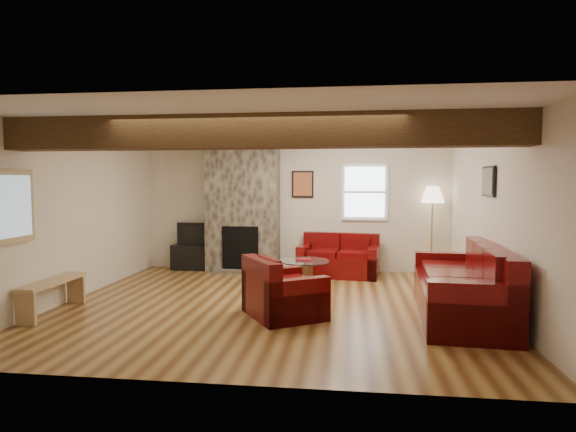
% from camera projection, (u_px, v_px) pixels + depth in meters
% --- Properties ---
extents(room, '(8.00, 8.00, 8.00)m').
position_uv_depth(room, '(274.00, 217.00, 6.77)').
color(room, brown).
rests_on(room, ground).
extents(floor, '(6.00, 6.00, 0.00)m').
position_uv_depth(floor, '(274.00, 304.00, 6.86)').
color(floor, brown).
rests_on(floor, ground).
extents(oak_beam, '(6.00, 0.36, 0.38)m').
position_uv_depth(oak_beam, '(257.00, 132.00, 5.46)').
color(oak_beam, black).
rests_on(oak_beam, room).
extents(chimney_breast, '(1.40, 0.67, 2.50)m').
position_uv_depth(chimney_breast, '(243.00, 209.00, 9.36)').
color(chimney_breast, '#322D27').
rests_on(chimney_breast, floor).
extents(back_window, '(0.90, 0.08, 1.10)m').
position_uv_depth(back_window, '(365.00, 192.00, 9.26)').
color(back_window, white).
rests_on(back_window, room).
extents(hatch_window, '(0.08, 1.00, 0.90)m').
position_uv_depth(hatch_window, '(5.00, 207.00, 5.64)').
color(hatch_window, tan).
rests_on(hatch_window, room).
extents(ceiling_dome, '(0.40, 0.40, 0.18)m').
position_uv_depth(ceiling_dome, '(340.00, 137.00, 7.46)').
color(ceiling_dome, white).
rests_on(ceiling_dome, room).
extents(artwork_back, '(0.42, 0.06, 0.52)m').
position_uv_depth(artwork_back, '(303.00, 184.00, 9.40)').
color(artwork_back, black).
rests_on(artwork_back, room).
extents(artwork_right, '(0.06, 0.55, 0.42)m').
position_uv_depth(artwork_right, '(488.00, 181.00, 6.66)').
color(artwork_right, black).
rests_on(artwork_right, room).
extents(sofa_three, '(1.19, 2.48, 0.93)m').
position_uv_depth(sofa_three, '(460.00, 281.00, 6.18)').
color(sofa_three, '#410804').
rests_on(sofa_three, floor).
extents(loveseat, '(1.55, 1.01, 0.77)m').
position_uv_depth(loveseat, '(339.00, 255.00, 8.93)').
color(loveseat, '#410804').
rests_on(loveseat, floor).
extents(armchair_red, '(1.22, 1.25, 0.77)m').
position_uv_depth(armchair_red, '(284.00, 287.00, 6.23)').
color(armchair_red, '#410804').
rests_on(armchair_red, floor).
extents(coffee_table, '(0.87, 0.87, 0.46)m').
position_uv_depth(coffee_table, '(304.00, 273.00, 8.09)').
color(coffee_table, '#4B2B18').
rests_on(coffee_table, floor).
extents(tv_cabinet, '(1.00, 0.40, 0.50)m').
position_uv_depth(tv_cabinet, '(198.00, 257.00, 9.58)').
color(tv_cabinet, black).
rests_on(tv_cabinet, floor).
extents(television, '(0.77, 0.10, 0.44)m').
position_uv_depth(television, '(197.00, 233.00, 9.55)').
color(television, black).
rests_on(television, tv_cabinet).
extents(floor_lamp, '(0.43, 0.43, 1.66)m').
position_uv_depth(floor_lamp, '(433.00, 199.00, 8.96)').
color(floor_lamp, tan).
rests_on(floor_lamp, floor).
extents(pine_bench, '(0.28, 1.19, 0.45)m').
position_uv_depth(pine_bench, '(53.00, 297.00, 6.36)').
color(pine_bench, tan).
rests_on(pine_bench, floor).
extents(coal_bucket, '(0.32, 0.32, 0.30)m').
position_uv_depth(coal_bucket, '(254.00, 267.00, 9.06)').
color(coal_bucket, slate).
rests_on(coal_bucket, floor).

